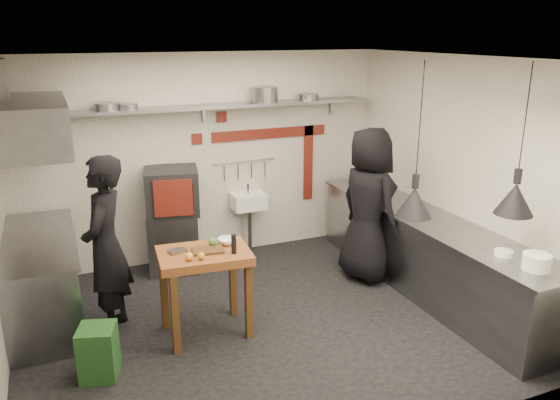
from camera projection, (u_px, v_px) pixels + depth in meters
name	position (u px, v px, depth m)	size (l,w,h in m)	color
floor	(262.00, 323.00, 5.96)	(5.00, 5.00, 0.00)	black
ceiling	(259.00, 59.00, 5.13)	(5.00, 5.00, 0.00)	beige
wall_back	(205.00, 158.00, 7.39)	(5.00, 0.04, 2.80)	silver
wall_front	(372.00, 286.00, 3.70)	(5.00, 0.04, 2.80)	silver
wall_right	(457.00, 176.00, 6.48)	(0.04, 4.20, 2.80)	silver
red_band_horiz	(270.00, 133.00, 7.64)	(1.70, 0.02, 0.14)	maroon
red_band_vert	(308.00, 163.00, 8.01)	(0.14, 0.02, 1.10)	maroon
red_tile_a	(222.00, 117.00, 7.30)	(0.14, 0.02, 0.14)	maroon
red_tile_b	(197.00, 139.00, 7.25)	(0.14, 0.02, 0.14)	maroon
back_shelf	(206.00, 107.00, 7.02)	(4.60, 0.34, 0.04)	slate
shelf_bracket_left	(48.00, 122.00, 6.47)	(0.04, 0.06, 0.24)	slate
shelf_bracket_mid	(203.00, 113.00, 7.18)	(0.04, 0.06, 0.24)	slate
shelf_bracket_right	(331.00, 106.00, 7.89)	(0.04, 0.06, 0.24)	slate
pan_far_left	(107.00, 107.00, 6.54)	(0.30, 0.30, 0.09)	slate
pan_mid_left	(128.00, 106.00, 6.63)	(0.24, 0.24, 0.07)	slate
stock_pot	(265.00, 95.00, 7.28)	(0.34, 0.34, 0.20)	slate
pan_right	(308.00, 97.00, 7.54)	(0.29, 0.29, 0.08)	slate
oven_stand	(173.00, 241.00, 7.20)	(0.64, 0.58, 0.80)	slate
combi_oven	(172.00, 191.00, 6.99)	(0.66, 0.61, 0.58)	black
oven_door	(173.00, 198.00, 6.69)	(0.47, 0.03, 0.46)	maroon
oven_glass	(177.00, 197.00, 6.72)	(0.40, 0.02, 0.34)	black
hand_sink	(248.00, 201.00, 7.62)	(0.46, 0.34, 0.22)	white
sink_tap	(248.00, 189.00, 7.56)	(0.03, 0.03, 0.14)	slate
sink_drain	(250.00, 231.00, 7.71)	(0.06, 0.06, 0.66)	slate
utensil_rail	(244.00, 161.00, 7.58)	(0.02, 0.02, 0.90)	slate
counter_right	(426.00, 255.00, 6.63)	(0.70, 3.80, 0.90)	slate
counter_right_top	(429.00, 219.00, 6.49)	(0.76, 3.90, 0.03)	slate
plate_stack	(537.00, 262.00, 5.04)	(0.25, 0.25, 0.15)	white
small_bowl_right	(504.00, 253.00, 5.38)	(0.18, 0.18, 0.05)	white
counter_left	(43.00, 281.00, 5.94)	(0.70, 1.90, 0.90)	slate
counter_left_top	(37.00, 241.00, 5.80)	(0.76, 2.00, 0.03)	slate
extractor_hood	(26.00, 125.00, 5.46)	(0.78, 1.60, 0.50)	slate
green_bin	(98.00, 352.00, 4.97)	(0.32, 0.32, 0.50)	#1F4E20
prep_table	(206.00, 293.00, 5.64)	(0.92, 0.64, 0.92)	brown
cutting_board	(208.00, 250.00, 5.51)	(0.31, 0.22, 0.03)	#523417
pepper_mill	(234.00, 244.00, 5.44)	(0.05, 0.05, 0.20)	black
lemon_a	(189.00, 257.00, 5.28)	(0.08, 0.08, 0.08)	gold
lemon_b	(201.00, 256.00, 5.30)	(0.07, 0.07, 0.07)	gold
veg_ball	(213.00, 242.00, 5.62)	(0.09, 0.09, 0.09)	#418234
steel_tray	(178.00, 251.00, 5.48)	(0.17, 0.12, 0.03)	slate
bowl	(227.00, 241.00, 5.70)	(0.20, 0.20, 0.06)	white
heat_lamp_near	(419.00, 141.00, 5.22)	(0.35, 0.35, 1.52)	black
heat_lamp_far	(523.00, 141.00, 4.97)	(0.36, 0.36, 1.41)	black
chef_left	(106.00, 247.00, 5.53)	(0.69, 0.46, 1.90)	black
chef_right	(368.00, 205.00, 6.80)	(0.95, 0.62, 1.95)	black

